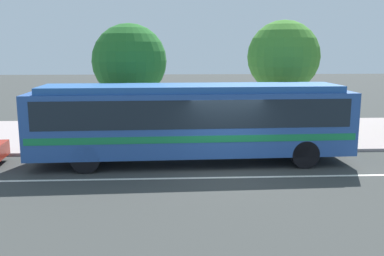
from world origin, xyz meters
TOP-DOWN VIEW (x-y plane):
  - ground_plane at (0.00, 0.00)m, footprint 120.00×120.00m
  - sidewalk_slab at (0.00, 6.52)m, footprint 60.00×8.00m
  - lane_stripe_center at (0.00, -0.80)m, footprint 56.00×0.16m
  - transit_bus at (-1.14, 1.17)m, footprint 11.75×2.77m
  - pedestrian_waiting_near_sign at (-5.54, 4.04)m, footprint 0.38×0.38m
  - pedestrian_walking_along_curb at (2.61, 4.51)m, footprint 0.42×0.42m
  - bus_stop_sign at (2.12, 3.29)m, footprint 0.12×0.44m
  - street_tree_near_stop at (-3.70, 4.66)m, footprint 3.25×3.25m
  - street_tree_mid_block at (3.23, 5.06)m, footprint 3.28×3.28m

SIDE VIEW (x-z plane):
  - ground_plane at x=0.00m, z-range 0.00..0.00m
  - lane_stripe_center at x=0.00m, z-range 0.00..0.01m
  - sidewalk_slab at x=0.00m, z-range 0.00..0.12m
  - pedestrian_walking_along_curb at x=2.61m, z-range 0.26..1.89m
  - pedestrian_waiting_near_sign at x=-5.54m, z-range 0.26..1.91m
  - transit_bus at x=-1.14m, z-range 0.24..3.15m
  - bus_stop_sign at x=2.12m, z-range 0.48..3.10m
  - street_tree_near_stop at x=-3.70m, z-range 1.08..6.27m
  - street_tree_mid_block at x=3.23m, z-range 1.15..6.54m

